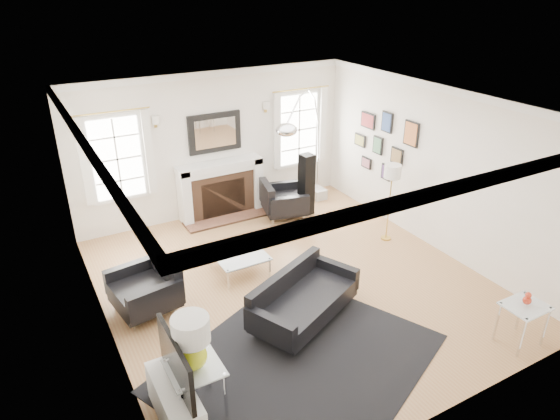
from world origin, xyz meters
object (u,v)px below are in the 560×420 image
armchair_right (281,201)px  arc_floor_lamp (304,149)px  fireplace (221,190)px  sofa (301,300)px  gourd_lamp (192,340)px  coffee_table (239,256)px  armchair_left (148,289)px

armchair_right → arc_floor_lamp: arc_floor_lamp is taller
fireplace → arc_floor_lamp: 1.82m
sofa → gourd_lamp: bearing=-155.3°
sofa → arc_floor_lamp: arc_floor_lamp is taller
coffee_table → armchair_right: bearing=43.0°
sofa → arc_floor_lamp: bearing=58.0°
armchair_left → coffee_table: (1.53, 0.25, -0.03)m
armchair_left → armchair_right: (3.13, 1.74, -0.01)m
armchair_right → arc_floor_lamp: bearing=-30.0°
fireplace → gourd_lamp: 4.98m
armchair_right → coffee_table: armchair_right is taller
gourd_lamp → coffee_table: bearing=55.5°
armchair_right → arc_floor_lamp: (0.37, -0.21, 1.06)m
armchair_left → arc_floor_lamp: bearing=23.5°
armchair_left → armchair_right: 3.58m
fireplace → gourd_lamp: size_ratio=2.68×
armchair_left → gourd_lamp: bearing=-91.7°
coffee_table → arc_floor_lamp: arc_floor_lamp is taller
armchair_left → coffee_table: size_ratio=1.31×
fireplace → coffee_table: (-0.61, -2.13, -0.22)m
armchair_left → arc_floor_lamp: (3.50, 1.53, 1.05)m
sofa → coffee_table: size_ratio=2.38×
arc_floor_lamp → fireplace: bearing=148.1°
armchair_left → coffee_table: 1.55m
coffee_table → arc_floor_lamp: bearing=33.0°
fireplace → gourd_lamp: bearing=-116.3°
coffee_table → arc_floor_lamp: (1.97, 1.28, 1.08)m
fireplace → armchair_left: (-2.14, -2.37, -0.20)m
gourd_lamp → armchair_right: bearing=50.1°
coffee_table → gourd_lamp: (-1.59, -2.32, 0.66)m
gourd_lamp → fireplace: bearing=63.7°
coffee_table → gourd_lamp: bearing=-124.5°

